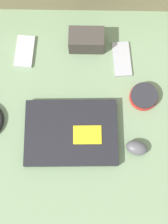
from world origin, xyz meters
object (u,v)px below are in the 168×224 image
Objects in this scene: speaker_puck at (142,96)px; camera_pouch at (85,40)px; phone_silver at (24,51)px; computer_mouse at (135,148)px; phone_black at (121,59)px; laptop at (70,133)px.

speaker_puck is 0.28m from camera_pouch.
speaker_puck is 0.78× the size of camera_pouch.
phone_silver is (-0.41, 0.16, -0.01)m from speaker_puck.
computer_mouse reaches higher than speaker_puck.
speaker_puck reaches higher than phone_silver.
speaker_puck is at bearing -68.00° from phone_black.
camera_pouch is at bearing 151.94° from phone_black.
phone_black is at bearing 116.52° from speaker_puck.
camera_pouch reaches higher than phone_black.
speaker_puck is (0.24, 0.13, -0.00)m from laptop.
computer_mouse is at bearing -87.21° from phone_black.
phone_silver reaches higher than phone_black.
speaker_puck is at bearing -18.47° from phone_silver.
speaker_puck is 0.70× the size of phone_black.
laptop is 2.27× the size of phone_black.
computer_mouse is 0.51m from phone_silver.
laptop is at bearing -97.94° from camera_pouch.
laptop reaches higher than phone_silver.
camera_pouch is (-0.17, 0.37, 0.02)m from computer_mouse.
phone_black is (-0.07, 0.14, -0.01)m from speaker_puck.
laptop is 0.27m from speaker_puck.
speaker_puck is at bearing 26.73° from laptop.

